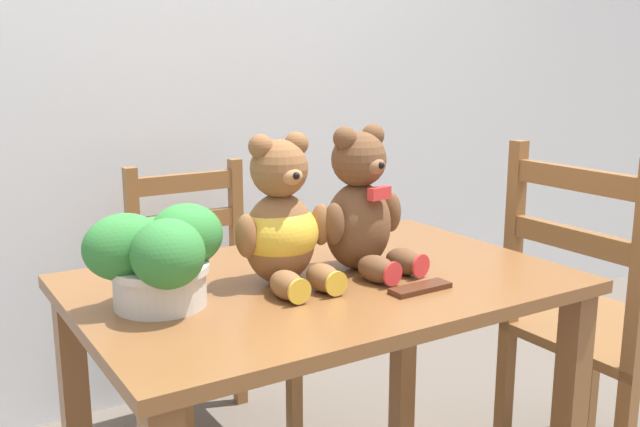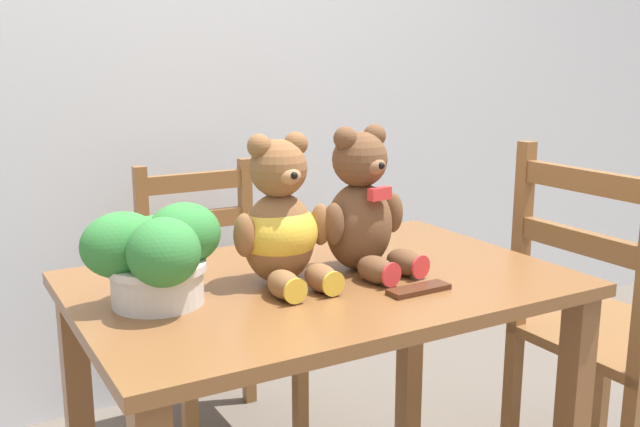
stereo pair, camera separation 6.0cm
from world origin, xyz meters
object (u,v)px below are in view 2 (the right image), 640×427
at_px(teddy_bear_left, 281,225).
at_px(potted_plant, 157,254).
at_px(wooden_chair_behind, 215,303).
at_px(teddy_bear_right, 363,209).
at_px(chocolate_bar, 419,289).
at_px(wooden_chair_side, 609,331).

xyz_separation_m(teddy_bear_left, potted_plant, (-0.28, -0.01, -0.03)).
bearing_deg(potted_plant, wooden_chair_behind, 61.54).
distance_m(wooden_chair_behind, teddy_bear_right, 0.86).
bearing_deg(potted_plant, teddy_bear_right, 0.63).
bearing_deg(chocolate_bar, wooden_chair_side, 6.19).
relative_size(wooden_chair_behind, teddy_bear_left, 2.70).
xyz_separation_m(wooden_chair_side, teddy_bear_right, (-0.77, 0.12, 0.41)).
bearing_deg(wooden_chair_behind, potted_plant, 61.54).
distance_m(wooden_chair_side, teddy_bear_left, 1.07).
bearing_deg(teddy_bear_right, chocolate_bar, 84.73).
xyz_separation_m(wooden_chair_behind, chocolate_bar, (0.11, -0.94, 0.30)).
bearing_deg(teddy_bear_left, wooden_chair_behind, -100.81).
distance_m(wooden_chair_behind, chocolate_bar, 0.99).
xyz_separation_m(wooden_chair_behind, teddy_bear_right, (0.09, -0.74, 0.44)).
distance_m(wooden_chair_side, teddy_bear_right, 0.88).
height_order(wooden_chair_behind, teddy_bear_right, teddy_bear_right).
bearing_deg(teddy_bear_right, teddy_bear_left, -10.56).
distance_m(teddy_bear_right, chocolate_bar, 0.25).
bearing_deg(potted_plant, wooden_chair_side, -5.20).
distance_m(wooden_chair_side, potted_plant, 1.32).
relative_size(teddy_bear_right, potted_plant, 1.19).
relative_size(teddy_bear_left, teddy_bear_right, 0.98).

